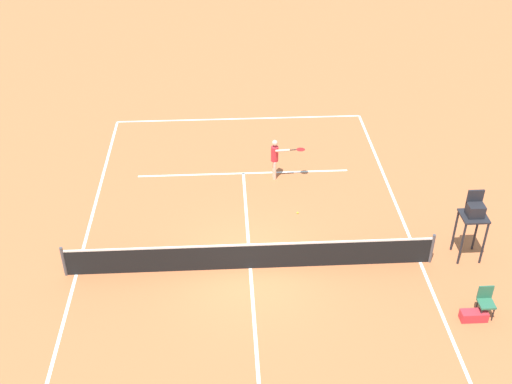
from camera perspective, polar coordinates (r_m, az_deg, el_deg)
The scene contains 8 objects.
ground_plane at distance 20.27m, azimuth -0.51°, elevation -6.78°, with size 60.00×60.00×0.00m, color #C66B3D.
court_lines at distance 20.27m, azimuth -0.51°, elevation -6.77°, with size 10.91×20.59×0.01m.
tennis_net at distance 19.96m, azimuth -0.51°, elevation -5.69°, with size 11.51×0.10×1.07m.
player_serving at distance 24.07m, azimuth 1.79°, elevation 3.22°, with size 1.27×0.51×1.63m.
tennis_ball at distance 22.63m, azimuth 3.72°, elevation -1.85°, with size 0.07×0.07×0.07m, color #CCE033.
umpire_chair at distance 20.88m, azimuth 18.79°, elevation -1.96°, with size 0.80×0.80×2.41m.
courtside_chair_near at distance 19.52m, azimuth 19.74°, elevation -9.06°, with size 0.44×0.46×0.95m.
equipment_bag at distance 19.52m, azimuth 18.78°, elevation -10.35°, with size 0.76×0.32×0.30m, color red.
Camera 1 is at (0.68, 15.42, 13.14)m, focal length 45.04 mm.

